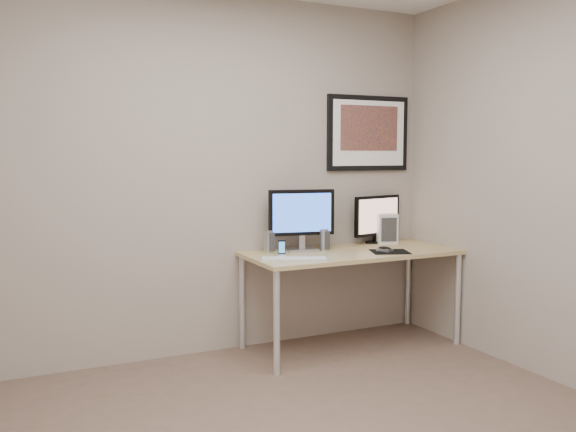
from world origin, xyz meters
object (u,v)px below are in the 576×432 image
object	(u,v)px
speaker_right	(324,240)
phone_dock	(282,248)
keyboard	(294,259)
fan_unit	(387,229)
framed_art	(368,133)
speaker_left	(269,241)
monitor_large	(302,217)
desk	(352,260)
monitor_tv	(377,218)

from	to	relation	value
speaker_right	phone_dock	world-z (taller)	speaker_right
keyboard	fan_unit	bearing A→B (deg)	44.34
fan_unit	framed_art	bearing A→B (deg)	146.44
speaker_left	speaker_right	distance (m)	0.42
keyboard	speaker_right	bearing A→B (deg)	59.42
monitor_large	fan_unit	size ratio (longest dim) A/B	2.07
desk	fan_unit	distance (m)	0.53
framed_art	speaker_left	distance (m)	1.25
fan_unit	monitor_tv	bearing A→B (deg)	146.43
monitor_tv	speaker_left	xyz separation A→B (m)	(-0.99, -0.06, -0.13)
speaker_right	phone_dock	bearing A→B (deg)	177.16
monitor_tv	speaker_right	world-z (taller)	monitor_tv
monitor_tv	fan_unit	distance (m)	0.12
monitor_tv	phone_dock	bearing A→B (deg)	-178.59
monitor_tv	speaker_left	bearing A→B (deg)	170.43
monitor_large	desk	bearing A→B (deg)	-16.86
framed_art	monitor_large	distance (m)	0.95
speaker_right	keyboard	xyz separation A→B (m)	(-0.38, -0.26, -0.07)
speaker_left	keyboard	bearing A→B (deg)	-102.70
desk	speaker_left	bearing A→B (deg)	160.87
speaker_left	speaker_right	bearing A→B (deg)	-30.74
desk	framed_art	xyz separation A→B (m)	(0.35, 0.33, 0.96)
desk	monitor_large	xyz separation A→B (m)	(-0.33, 0.17, 0.32)
desk	speaker_left	xyz separation A→B (m)	(-0.59, 0.20, 0.15)
speaker_right	speaker_left	bearing A→B (deg)	150.35
desk	keyboard	bearing A→B (deg)	-164.34
framed_art	phone_dock	xyz separation A→B (m)	(-0.92, -0.32, -0.83)
monitor_tv	fan_unit	world-z (taller)	monitor_tv
monitor_large	phone_dock	bearing A→B (deg)	-135.38
desk	monitor_tv	distance (m)	0.56
monitor_tv	phone_dock	world-z (taller)	monitor_tv
desk	phone_dock	xyz separation A→B (m)	(-0.57, 0.01, 0.12)
desk	framed_art	distance (m)	1.07
phone_dock	speaker_left	bearing A→B (deg)	116.08
desk	monitor_tv	xyz separation A→B (m)	(0.40, 0.27, 0.27)
monitor_large	phone_dock	distance (m)	0.35
monitor_large	phone_dock	size ratio (longest dim) A/B	4.32
desk	monitor_tv	world-z (taller)	monitor_tv
speaker_right	fan_unit	xyz separation A→B (m)	(0.63, 0.10, 0.04)
speaker_right	fan_unit	size ratio (longest dim) A/B	0.67
speaker_right	keyboard	distance (m)	0.47
monitor_tv	speaker_right	size ratio (longest dim) A/B	2.98
desk	phone_dock	world-z (taller)	phone_dock
monitor_large	fan_unit	xyz separation A→B (m)	(0.79, 0.03, -0.13)
framed_art	keyboard	xyz separation A→B (m)	(-0.91, -0.49, -0.88)
speaker_left	fan_unit	world-z (taller)	fan_unit
speaker_left	phone_dock	distance (m)	0.19
framed_art	phone_dock	bearing A→B (deg)	-160.88
monitor_tv	speaker_right	xyz separation A→B (m)	(-0.58, -0.16, -0.13)
framed_art	speaker_right	bearing A→B (deg)	-156.85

